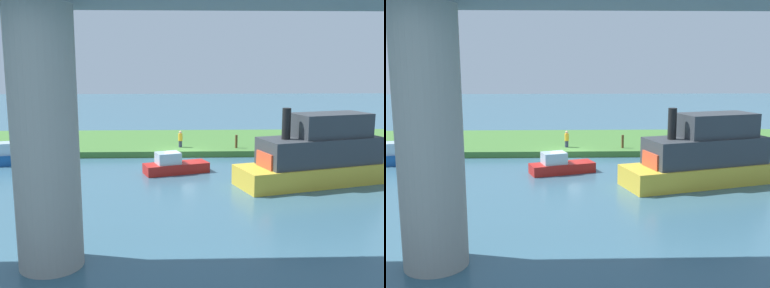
# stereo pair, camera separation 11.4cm
# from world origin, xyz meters

# --- Properties ---
(ground_plane) EXTENTS (160.00, 160.00, 0.00)m
(ground_plane) POSITION_xyz_m (0.00, 0.00, 0.00)
(ground_plane) COLOR #386075
(grassy_bank) EXTENTS (80.00, 12.00, 0.50)m
(grassy_bank) POSITION_xyz_m (0.00, -6.00, 0.25)
(grassy_bank) COLOR #427533
(grassy_bank) RESTS_ON ground
(bridge_pylon) EXTENTS (2.34, 2.34, 9.39)m
(bridge_pylon) POSITION_xyz_m (4.88, 19.33, 4.70)
(bridge_pylon) COLOR #9E998E
(bridge_pylon) RESTS_ON ground
(person_on_bank) EXTENTS (0.37, 0.37, 1.39)m
(person_on_bank) POSITION_xyz_m (-0.06, -1.95, 1.20)
(person_on_bank) COLOR #2D334C
(person_on_bank) RESTS_ON grassy_bank
(mooring_post) EXTENTS (0.20, 0.20, 1.09)m
(mooring_post) POSITION_xyz_m (-4.72, -1.46, 1.05)
(mooring_post) COLOR brown
(mooring_post) RESTS_ON grassy_bank
(skiff_small) EXTENTS (9.91, 5.73, 4.81)m
(skiff_small) POSITION_xyz_m (-8.45, 8.09, 1.78)
(skiff_small) COLOR gold
(skiff_small) RESTS_ON ground
(riverboat_paddlewheel) EXTENTS (4.02, 1.45, 1.34)m
(riverboat_paddlewheel) POSITION_xyz_m (-10.49, 3.95, 0.48)
(riverboat_paddlewheel) COLOR #99999E
(riverboat_paddlewheel) RESTS_ON ground
(motorboat_red) EXTENTS (4.67, 2.90, 1.47)m
(motorboat_red) POSITION_xyz_m (0.43, 5.08, 0.52)
(motorboat_red) COLOR red
(motorboat_red) RESTS_ON ground
(houseboat_blue) EXTENTS (5.22, 3.00, 1.65)m
(houseboat_blue) POSITION_xyz_m (12.48, 1.78, 0.59)
(houseboat_blue) COLOR #195199
(houseboat_blue) RESTS_ON ground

